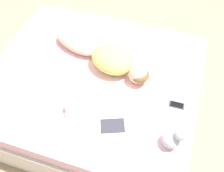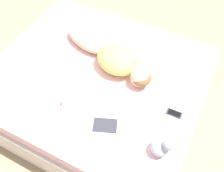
{
  "view_description": "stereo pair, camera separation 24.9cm",
  "coord_description": "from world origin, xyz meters",
  "views": [
    {
      "loc": [
        1.61,
        0.74,
        2.49
      ],
      "look_at": [
        0.12,
        0.25,
        0.55
      ],
      "focal_mm": 42.0,
      "sensor_mm": 36.0,
      "label": 1
    },
    {
      "loc": [
        1.51,
        0.97,
        2.49
      ],
      "look_at": [
        0.12,
        0.25,
        0.55
      ],
      "focal_mm": 42.0,
      "sensor_mm": 36.0,
      "label": 2
    }
  ],
  "objects": [
    {
      "name": "cell_phone",
      "position": [
        0.11,
        0.87,
        0.51
      ],
      "size": [
        0.07,
        0.14,
        0.01
      ],
      "rotation": [
        0.0,
        0.0,
        0.02
      ],
      "color": "#333842",
      "rests_on": "bed"
    },
    {
      "name": "bed",
      "position": [
        0.0,
        0.0,
        0.25
      ],
      "size": [
        1.93,
        2.17,
        0.5
      ],
      "color": "beige",
      "rests_on": "ground_plane"
    },
    {
      "name": "person",
      "position": [
        -0.2,
        0.06,
        0.6
      ],
      "size": [
        0.6,
        1.19,
        0.22
      ],
      "rotation": [
        0.0,
        0.0,
        -0.32
      ],
      "color": "#DBB28E",
      "rests_on": "bed"
    },
    {
      "name": "coffee_mug",
      "position": [
        0.47,
        -0.04,
        0.54
      ],
      "size": [
        0.12,
        0.08,
        0.08
      ],
      "color": "white",
      "rests_on": "bed"
    },
    {
      "name": "open_magazine",
      "position": [
        0.41,
        0.34,
        0.51
      ],
      "size": [
        0.53,
        0.45,
        0.01
      ],
      "rotation": [
        0.0,
        0.0,
        0.38
      ],
      "color": "white",
      "rests_on": "bed"
    },
    {
      "name": "plush_toy",
      "position": [
        0.51,
        0.89,
        0.59
      ],
      "size": [
        0.17,
        0.18,
        0.21
      ],
      "color": "#B2BCCC",
      "rests_on": "bed"
    },
    {
      "name": "ground_plane",
      "position": [
        0.0,
        0.0,
        0.0
      ],
      "size": [
        12.0,
        12.0,
        0.0
      ],
      "primitive_type": "plane",
      "color": "#9E8466"
    }
  ]
}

